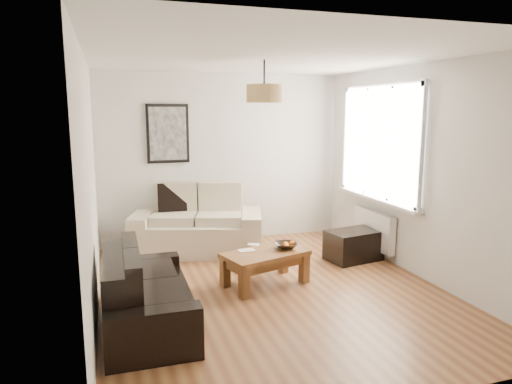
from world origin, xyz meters
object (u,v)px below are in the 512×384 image
object	(u,v)px
ottoman	(354,245)
coffee_table	(265,268)
loveseat_cream	(198,220)
sofa_leather	(147,290)

from	to	relation	value
ottoman	coffee_table	bearing A→B (deg)	-160.88
coffee_table	ottoman	distance (m)	1.55
loveseat_cream	sofa_leather	size ratio (longest dim) A/B	1.13
loveseat_cream	ottoman	xyz separation A→B (m)	(1.97, -1.07, -0.25)
coffee_table	loveseat_cream	bearing A→B (deg)	107.66
coffee_table	ottoman	world-z (taller)	ottoman
ottoman	sofa_leather	bearing A→B (deg)	-158.23
loveseat_cream	sofa_leather	xyz separation A→B (m)	(-0.91, -2.22, -0.11)
loveseat_cream	coffee_table	bearing A→B (deg)	-55.24
loveseat_cream	sofa_leather	world-z (taller)	loveseat_cream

